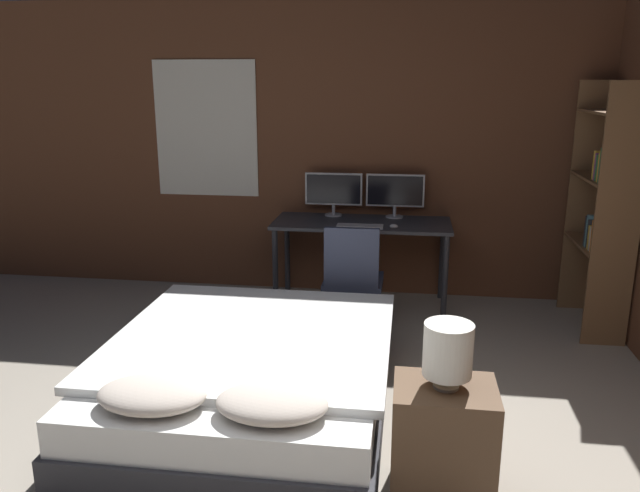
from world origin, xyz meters
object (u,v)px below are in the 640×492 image
(computer_mouse, at_px, (394,226))
(bed, at_px, (250,377))
(monitor_right, at_px, (395,192))
(nightstand, at_px, (443,443))
(office_chair, at_px, (353,291))
(keyboard, at_px, (360,226))
(monitor_left, at_px, (334,191))
(bookshelf, at_px, (606,200))
(desk, at_px, (362,232))
(bedside_lamp, at_px, (448,350))

(computer_mouse, bearing_deg, bed, -114.25)
(monitor_right, distance_m, computer_mouse, 0.49)
(nightstand, bearing_deg, monitor_right, 96.33)
(nightstand, distance_m, office_chair, 2.07)
(bed, distance_m, keyboard, 1.95)
(monitor_left, relative_size, office_chair, 0.57)
(nightstand, xyz_separation_m, monitor_left, (-0.88, 2.90, 0.70))
(computer_mouse, distance_m, bookshelf, 1.67)
(bed, xyz_separation_m, keyboard, (0.52, 1.79, 0.54))
(bed, relative_size, office_chair, 2.17)
(desk, bearing_deg, bookshelf, -9.74)
(nightstand, height_order, desk, desk)
(office_chair, bearing_deg, bookshelf, 10.86)
(bedside_lamp, bearing_deg, bookshelf, 60.52)
(desk, distance_m, bookshelf, 2.00)
(bookshelf, bearing_deg, keyboard, 176.67)
(bed, distance_m, nightstand, 1.31)
(bed, relative_size, monitor_left, 3.80)
(bedside_lamp, relative_size, office_chair, 0.35)
(bed, height_order, desk, desk)
(desk, bearing_deg, computer_mouse, -37.34)
(bedside_lamp, distance_m, desk, 2.74)
(monitor_right, xyz_separation_m, keyboard, (-0.28, -0.44, -0.22))
(bed, xyz_separation_m, computer_mouse, (0.81, 1.79, 0.55))
(desk, relative_size, bookshelf, 0.79)
(nightstand, height_order, bookshelf, bookshelf)
(computer_mouse, xyz_separation_m, bookshelf, (1.64, -0.11, 0.29))
(nightstand, height_order, monitor_left, monitor_left)
(computer_mouse, height_order, bookshelf, bookshelf)
(bedside_lamp, distance_m, bookshelf, 2.71)
(office_chair, bearing_deg, monitor_left, 106.16)
(keyboard, bearing_deg, nightstand, -76.25)
(bedside_lamp, height_order, desk, bedside_lamp)
(monitor_left, bearing_deg, bedside_lamp, -73.08)
(monitor_right, relative_size, computer_mouse, 7.47)
(nightstand, height_order, keyboard, keyboard)
(bed, xyz_separation_m, bedside_lamp, (1.12, -0.66, 0.55))
(monitor_left, bearing_deg, bed, -96.16)
(bedside_lamp, bearing_deg, keyboard, 103.75)
(nightstand, bearing_deg, bedside_lamp, 0.00)
(bedside_lamp, bearing_deg, computer_mouse, 97.30)
(office_chair, xyz_separation_m, bookshelf, (1.94, 0.37, 0.71))
(monitor_right, bearing_deg, nightstand, -83.67)
(keyboard, height_order, computer_mouse, computer_mouse)
(computer_mouse, bearing_deg, monitor_left, 142.12)
(bedside_lamp, relative_size, bookshelf, 0.16)
(monitor_left, bearing_deg, nightstand, -73.08)
(keyboard, bearing_deg, bed, -106.20)
(keyboard, bearing_deg, desk, 90.00)
(nightstand, distance_m, desk, 2.77)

